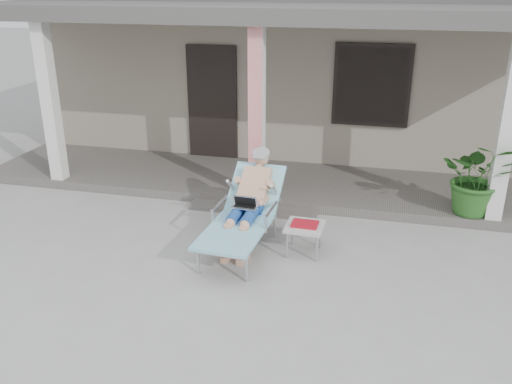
# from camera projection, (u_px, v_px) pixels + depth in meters

# --- Properties ---
(ground) EXTENTS (60.00, 60.00, 0.00)m
(ground) POSITION_uv_depth(u_px,v_px,m) (216.00, 270.00, 6.71)
(ground) COLOR #9E9E99
(ground) RESTS_ON ground
(house) EXTENTS (10.40, 5.40, 3.30)m
(house) POSITION_uv_depth(u_px,v_px,m) (303.00, 61.00, 11.97)
(house) COLOR gray
(house) RESTS_ON ground
(porch_deck) EXTENTS (10.00, 2.00, 0.15)m
(porch_deck) POSITION_uv_depth(u_px,v_px,m) (268.00, 182.00, 9.40)
(porch_deck) COLOR #605B56
(porch_deck) RESTS_ON ground
(porch_overhang) EXTENTS (10.00, 2.30, 2.85)m
(porch_overhang) POSITION_uv_depth(u_px,v_px,m) (269.00, 19.00, 8.35)
(porch_overhang) COLOR silver
(porch_overhang) RESTS_ON porch_deck
(porch_step) EXTENTS (2.00, 0.30, 0.07)m
(porch_step) POSITION_uv_depth(u_px,v_px,m) (252.00, 210.00, 8.37)
(porch_step) COLOR #605B56
(porch_step) RESTS_ON ground
(lounger) EXTENTS (0.84, 1.95, 1.24)m
(lounger) POSITION_uv_depth(u_px,v_px,m) (246.00, 192.00, 7.10)
(lounger) COLOR #B7B7BC
(lounger) RESTS_ON ground
(side_table) EXTENTS (0.49, 0.49, 0.43)m
(side_table) POSITION_uv_depth(u_px,v_px,m) (305.00, 228.00, 7.01)
(side_table) COLOR #BABAB5
(side_table) RESTS_ON ground
(potted_palm) EXTENTS (1.10, 0.98, 1.12)m
(potted_palm) POSITION_uv_depth(u_px,v_px,m) (478.00, 178.00, 7.77)
(potted_palm) COLOR #26591E
(potted_palm) RESTS_ON porch_deck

